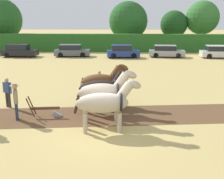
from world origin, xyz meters
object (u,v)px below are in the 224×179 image
object	(u,v)px
parked_car_center_left	(72,51)
draft_horse_lead_left	(105,103)
tree_left	(1,20)
parked_car_right	(219,52)
farmer_beside_team	(99,81)
parked_car_center_right	(166,51)
draft_horse_lead_right	(104,92)
parked_car_left	(19,51)
draft_horse_trail_right	(102,82)
tree_center	(174,24)
tree_center_left	(128,21)
farmer_onlooker_right	(7,91)
draft_horse_trail_left	(103,88)
parked_car_center	(123,52)
tree_center_right	(202,18)
farmer_at_plow	(16,98)
plow	(48,111)

from	to	relation	value
parked_car_center_left	draft_horse_lead_left	bearing A→B (deg)	-79.93
tree_left	parked_car_right	world-z (taller)	tree_left
farmer_beside_team	parked_car_right	distance (m)	22.44
draft_horse_lead_left	parked_car_center_right	xyz separation A→B (m)	(5.81, 24.48, -0.53)
draft_horse_lead_right	parked_car_left	bearing A→B (deg)	112.25
parked_car_right	parked_car_center_left	bearing A→B (deg)	179.90
draft_horse_trail_right	parked_car_center_left	xyz separation A→B (m)	(-5.73, 20.57, -0.55)
draft_horse_lead_right	parked_car_right	bearing A→B (deg)	54.44
tree_center	draft_horse_lead_right	xyz separation A→B (m)	(-8.59, -34.92, -2.49)
tree_left	tree_center_left	world-z (taller)	tree_left
tree_center_left	farmer_onlooker_right	xyz separation A→B (m)	(-6.50, -31.81, -3.45)
draft_horse_trail_left	parked_car_center	xyz separation A→B (m)	(0.64, 21.07, -0.49)
parked_car_center_left	tree_center_left	bearing A→B (deg)	51.22
farmer_beside_team	tree_center	bearing A→B (deg)	16.95
tree_left	parked_car_center	xyz separation A→B (m)	(20.20, -11.35, -3.82)
parked_car_center_left	draft_horse_trail_left	bearing A→B (deg)	-79.13
tree_center_right	farmer_at_plow	world-z (taller)	tree_center_right
farmer_beside_team	parked_car_right	world-z (taller)	farmer_beside_team
draft_horse_trail_left	parked_car_right	world-z (taller)	draft_horse_trail_left
tree_center_left	parked_car_center_left	distance (m)	13.19
tree_center_right	parked_car_right	world-z (taller)	tree_center_right
tree_center_left	parked_car_center_left	xyz separation A→B (m)	(-7.19, -10.44, -3.64)
farmer_at_plow	tree_center_left	bearing A→B (deg)	57.25
tree_center_right	tree_center	bearing A→B (deg)	179.59
tree_left	parked_car_right	distance (m)	34.07
draft_horse_lead_left	draft_horse_lead_right	bearing A→B (deg)	89.82
draft_horse_trail_left	parked_car_center_left	distance (m)	22.63
tree_center_left	tree_center_right	size ratio (longest dim) A/B	0.98
farmer_at_plow	parked_car_center_right	distance (m)	25.46
draft_horse_trail_right	tree_center	bearing A→B (deg)	67.45
parked_car_right	parked_car_center	bearing A→B (deg)	-176.89
plow	parked_car_left	size ratio (longest dim) A/B	0.38
parked_car_center	draft_horse_trail_right	bearing A→B (deg)	-98.73
tree_center_left	tree_center	bearing A→B (deg)	10.30
tree_center_right	parked_car_center	xyz separation A→B (m)	(-12.59, -12.54, -4.13)
tree_center	farmer_at_plow	size ratio (longest dim) A/B	3.43
parked_car_right	tree_left	bearing A→B (deg)	162.12
parked_car_center_right	farmer_beside_team	bearing A→B (deg)	-106.13
tree_center	draft_horse_lead_right	distance (m)	36.04
farmer_onlooker_right	parked_car_center_left	distance (m)	21.38
tree_center	farmer_at_plow	distance (m)	37.42
tree_center_right	draft_horse_trail_left	size ratio (longest dim) A/B	2.72
draft_horse_lead_right	farmer_at_plow	distance (m)	4.17
tree_center_left	parked_car_center_left	size ratio (longest dim) A/B	1.63
tree_left	draft_horse_lead_left	bearing A→B (deg)	-60.38
parked_car_center_right	parked_car_right	bearing A→B (deg)	-0.23
tree_center_right	parked_car_left	xyz separation A→B (m)	(-25.74, -12.37, -4.14)
draft_horse_lead_left	parked_car_center_left	bearing A→B (deg)	97.13
tree_center_right	farmer_beside_team	size ratio (longest dim) A/B	4.88
tree_center	parked_car_left	world-z (taller)	tree_center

